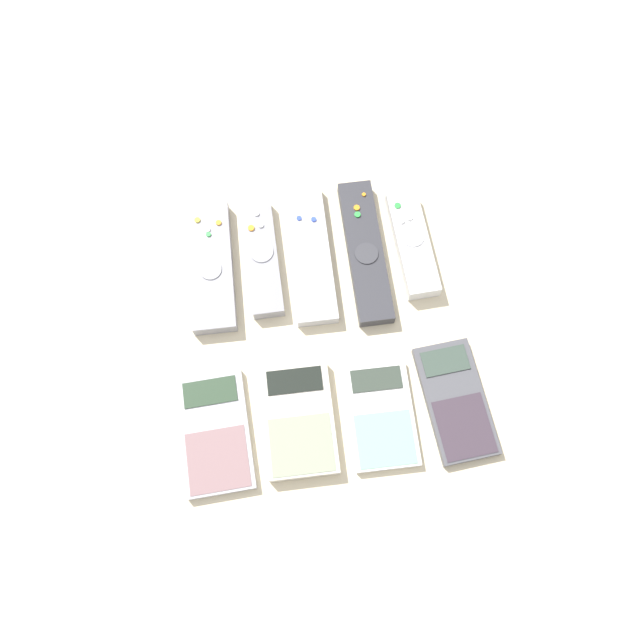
% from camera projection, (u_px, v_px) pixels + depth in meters
% --- Properties ---
extents(ground_plane, '(3.00, 3.00, 0.00)m').
position_uv_depth(ground_plane, '(323.00, 345.00, 0.80)').
color(ground_plane, beige).
extents(remote_0, '(0.06, 0.19, 0.02)m').
position_uv_depth(remote_0, '(211.00, 266.00, 0.83)').
color(remote_0, gray).
rests_on(remote_0, ground_plane).
extents(remote_1, '(0.04, 0.17, 0.02)m').
position_uv_depth(remote_1, '(262.00, 257.00, 0.83)').
color(remote_1, gray).
rests_on(remote_1, ground_plane).
extents(remote_2, '(0.06, 0.20, 0.02)m').
position_uv_depth(remote_2, '(313.00, 253.00, 0.83)').
color(remote_2, '#B7B7BC').
rests_on(remote_2, ground_plane).
extents(remote_3, '(0.05, 0.21, 0.02)m').
position_uv_depth(remote_3, '(365.00, 251.00, 0.83)').
color(remote_3, '#333338').
rests_on(remote_3, ground_plane).
extents(remote_4, '(0.05, 0.15, 0.02)m').
position_uv_depth(remote_4, '(412.00, 243.00, 0.84)').
color(remote_4, white).
rests_on(remote_4, ground_plane).
extents(calculator_0, '(0.09, 0.15, 0.01)m').
position_uv_depth(calculator_0, '(215.00, 433.00, 0.76)').
color(calculator_0, '#B2B2B7').
rests_on(calculator_0, ground_plane).
extents(calculator_1, '(0.09, 0.14, 0.02)m').
position_uv_depth(calculator_1, '(299.00, 420.00, 0.76)').
color(calculator_1, beige).
rests_on(calculator_1, ground_plane).
extents(calculator_2, '(0.08, 0.13, 0.01)m').
position_uv_depth(calculator_2, '(381.00, 415.00, 0.76)').
color(calculator_2, silver).
rests_on(calculator_2, ground_plane).
extents(calculator_3, '(0.08, 0.15, 0.01)m').
position_uv_depth(calculator_3, '(455.00, 400.00, 0.77)').
color(calculator_3, '#4C4C51').
rests_on(calculator_3, ground_plane).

